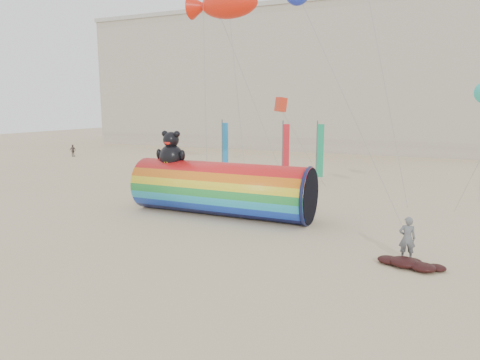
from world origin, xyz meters
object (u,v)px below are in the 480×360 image
at_px(windsock_assembly, 221,187).
at_px(kite_handler, 407,238).
at_px(fabric_bundle, 409,263).
at_px(hotel_building, 282,81).

height_order(windsock_assembly, kite_handler, windsock_assembly).
xyz_separation_m(windsock_assembly, kite_handler, (10.52, -3.64, -0.72)).
distance_m(windsock_assembly, fabric_bundle, 11.71).
bearing_deg(kite_handler, windsock_assembly, -29.07).
distance_m(hotel_building, kite_handler, 52.44).
bearing_deg(fabric_bundle, kite_handler, 101.34).
bearing_deg(kite_handler, fabric_bundle, 91.35).
bearing_deg(fabric_bundle, hotel_building, 114.17).
relative_size(hotel_building, fabric_bundle, 23.06).
bearing_deg(hotel_building, kite_handler, -65.61).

